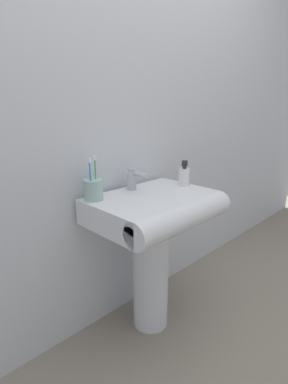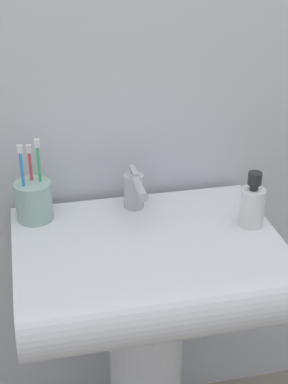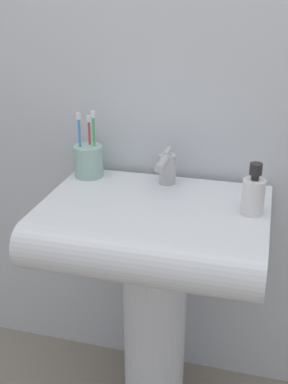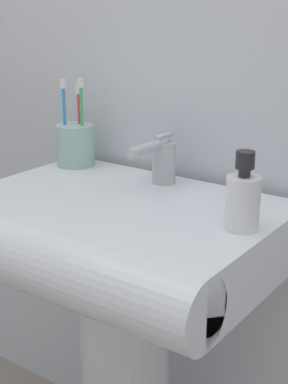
# 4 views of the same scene
# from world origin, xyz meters

# --- Properties ---
(ground_plane) EXTENTS (6.00, 6.00, 0.00)m
(ground_plane) POSITION_xyz_m (0.00, 0.00, 0.00)
(ground_plane) COLOR gray
(ground_plane) RESTS_ON ground
(wall_back) EXTENTS (5.00, 0.05, 2.40)m
(wall_back) POSITION_xyz_m (0.00, 0.24, 1.20)
(wall_back) COLOR silver
(wall_back) RESTS_ON ground
(sink_pedestal) EXTENTS (0.19, 0.19, 0.62)m
(sink_pedestal) POSITION_xyz_m (0.00, 0.00, 0.31)
(sink_pedestal) COLOR white
(sink_pedestal) RESTS_ON ground
(sink_basin) EXTENTS (0.61, 0.46, 0.12)m
(sink_basin) POSITION_xyz_m (0.00, -0.05, 0.68)
(sink_basin) COLOR white
(sink_basin) RESTS_ON sink_pedestal
(faucet) EXTENTS (0.05, 0.15, 0.11)m
(faucet) POSITION_xyz_m (-0.00, 0.13, 0.80)
(faucet) COLOR #B7B7BC
(faucet) RESTS_ON sink_basin
(toothbrush_cup) EXTENTS (0.09, 0.09, 0.20)m
(toothbrush_cup) POSITION_xyz_m (-0.24, 0.14, 0.79)
(toothbrush_cup) COLOR #99BFB2
(toothbrush_cup) RESTS_ON sink_basin
(soap_bottle) EXTENTS (0.06, 0.06, 0.14)m
(soap_bottle) POSITION_xyz_m (0.26, -0.00, 0.80)
(soap_bottle) COLOR white
(soap_bottle) RESTS_ON sink_basin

